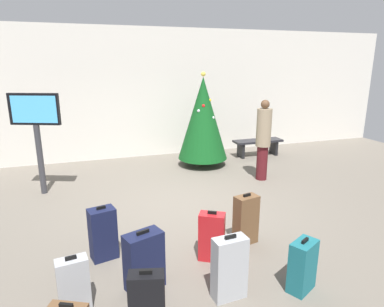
{
  "coord_description": "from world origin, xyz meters",
  "views": [
    {
      "loc": [
        -1.68,
        -5.64,
        2.64
      ],
      "look_at": [
        0.32,
        0.44,
        0.9
      ],
      "focal_mm": 31.27,
      "sensor_mm": 36.0,
      "label": 1
    }
  ],
  "objects_px": {
    "suitcase_1": "(74,285)",
    "suitcase_4": "(103,234)",
    "holiday_tree": "(203,118)",
    "suitcase_6": "(302,266)",
    "waiting_bench": "(258,144)",
    "suitcase_3": "(229,268)",
    "flight_info_kiosk": "(36,123)",
    "traveller_0": "(263,138)",
    "suitcase_7": "(212,237)",
    "suitcase_0": "(246,220)",
    "suitcase_5": "(144,261)"
  },
  "relations": [
    {
      "from": "traveller_0",
      "to": "suitcase_1",
      "type": "bearing_deg",
      "value": -142.24
    },
    {
      "from": "suitcase_7",
      "to": "suitcase_1",
      "type": "bearing_deg",
      "value": -165.63
    },
    {
      "from": "suitcase_1",
      "to": "traveller_0",
      "type": "bearing_deg",
      "value": 37.76
    },
    {
      "from": "suitcase_6",
      "to": "suitcase_4",
      "type": "bearing_deg",
      "value": 146.68
    },
    {
      "from": "traveller_0",
      "to": "suitcase_6",
      "type": "relative_size",
      "value": 2.75
    },
    {
      "from": "traveller_0",
      "to": "suitcase_4",
      "type": "height_order",
      "value": "traveller_0"
    },
    {
      "from": "suitcase_0",
      "to": "flight_info_kiosk",
      "type": "bearing_deg",
      "value": 134.78
    },
    {
      "from": "suitcase_4",
      "to": "suitcase_6",
      "type": "distance_m",
      "value": 2.63
    },
    {
      "from": "suitcase_0",
      "to": "suitcase_1",
      "type": "xyz_separation_m",
      "value": [
        -2.43,
        -0.71,
        -0.06
      ]
    },
    {
      "from": "holiday_tree",
      "to": "waiting_bench",
      "type": "bearing_deg",
      "value": 10.69
    },
    {
      "from": "waiting_bench",
      "to": "suitcase_3",
      "type": "bearing_deg",
      "value": -121.86
    },
    {
      "from": "traveller_0",
      "to": "suitcase_5",
      "type": "height_order",
      "value": "traveller_0"
    },
    {
      "from": "traveller_0",
      "to": "suitcase_3",
      "type": "height_order",
      "value": "traveller_0"
    },
    {
      "from": "holiday_tree",
      "to": "suitcase_3",
      "type": "height_order",
      "value": "holiday_tree"
    },
    {
      "from": "flight_info_kiosk",
      "to": "traveller_0",
      "type": "bearing_deg",
      "value": -7.71
    },
    {
      "from": "suitcase_0",
      "to": "suitcase_4",
      "type": "relative_size",
      "value": 1.02
    },
    {
      "from": "suitcase_0",
      "to": "suitcase_1",
      "type": "height_order",
      "value": "suitcase_0"
    },
    {
      "from": "flight_info_kiosk",
      "to": "suitcase_7",
      "type": "bearing_deg",
      "value": -54.04
    },
    {
      "from": "suitcase_0",
      "to": "holiday_tree",
      "type": "bearing_deg",
      "value": 79.31
    },
    {
      "from": "traveller_0",
      "to": "suitcase_0",
      "type": "xyz_separation_m",
      "value": [
        -1.67,
        -2.47,
        -0.61
      ]
    },
    {
      "from": "traveller_0",
      "to": "suitcase_0",
      "type": "bearing_deg",
      "value": -124.11
    },
    {
      "from": "flight_info_kiosk",
      "to": "suitcase_7",
      "type": "height_order",
      "value": "flight_info_kiosk"
    },
    {
      "from": "holiday_tree",
      "to": "suitcase_4",
      "type": "distance_m",
      "value": 4.74
    },
    {
      "from": "traveller_0",
      "to": "suitcase_1",
      "type": "height_order",
      "value": "traveller_0"
    },
    {
      "from": "suitcase_3",
      "to": "suitcase_6",
      "type": "xyz_separation_m",
      "value": [
        0.88,
        -0.15,
        -0.06
      ]
    },
    {
      "from": "waiting_bench",
      "to": "suitcase_3",
      "type": "xyz_separation_m",
      "value": [
        -3.32,
        -5.35,
        0.02
      ]
    },
    {
      "from": "holiday_tree",
      "to": "traveller_0",
      "type": "relative_size",
      "value": 1.31
    },
    {
      "from": "suitcase_5",
      "to": "suitcase_0",
      "type": "bearing_deg",
      "value": 19.31
    },
    {
      "from": "waiting_bench",
      "to": "flight_info_kiosk",
      "type": "bearing_deg",
      "value": -168.17
    },
    {
      "from": "suitcase_0",
      "to": "suitcase_3",
      "type": "bearing_deg",
      "value": -125.32
    },
    {
      "from": "waiting_bench",
      "to": "suitcase_1",
      "type": "relative_size",
      "value": 2.16
    },
    {
      "from": "suitcase_1",
      "to": "suitcase_4",
      "type": "bearing_deg",
      "value": 68.56
    },
    {
      "from": "suitcase_5",
      "to": "suitcase_6",
      "type": "xyz_separation_m",
      "value": [
        1.77,
        -0.63,
        -0.04
      ]
    },
    {
      "from": "suitcase_6",
      "to": "suitcase_3",
      "type": "bearing_deg",
      "value": 170.23
    },
    {
      "from": "suitcase_0",
      "to": "suitcase_6",
      "type": "distance_m",
      "value": 1.21
    },
    {
      "from": "suitcase_4",
      "to": "suitcase_6",
      "type": "height_order",
      "value": "suitcase_4"
    },
    {
      "from": "suitcase_6",
      "to": "suitcase_1",
      "type": "bearing_deg",
      "value": 169.28
    },
    {
      "from": "suitcase_1",
      "to": "suitcase_4",
      "type": "xyz_separation_m",
      "value": [
        0.38,
        0.96,
        0.05
      ]
    },
    {
      "from": "flight_info_kiosk",
      "to": "suitcase_4",
      "type": "distance_m",
      "value": 3.25
    },
    {
      "from": "flight_info_kiosk",
      "to": "traveller_0",
      "type": "height_order",
      "value": "flight_info_kiosk"
    },
    {
      "from": "suitcase_5",
      "to": "traveller_0",
      "type": "bearing_deg",
      "value": 42.59
    },
    {
      "from": "suitcase_0",
      "to": "suitcase_5",
      "type": "relative_size",
      "value": 1.04
    },
    {
      "from": "flight_info_kiosk",
      "to": "suitcase_4",
      "type": "xyz_separation_m",
      "value": [
        1.03,
        -2.87,
        -1.11
      ]
    },
    {
      "from": "suitcase_1",
      "to": "suitcase_7",
      "type": "relative_size",
      "value": 0.92
    },
    {
      "from": "suitcase_3",
      "to": "suitcase_6",
      "type": "distance_m",
      "value": 0.89
    },
    {
      "from": "flight_info_kiosk",
      "to": "suitcase_1",
      "type": "relative_size",
      "value": 3.11
    },
    {
      "from": "suitcase_7",
      "to": "waiting_bench",
      "type": "bearing_deg",
      "value": 54.67
    },
    {
      "from": "holiday_tree",
      "to": "suitcase_6",
      "type": "height_order",
      "value": "holiday_tree"
    },
    {
      "from": "holiday_tree",
      "to": "suitcase_1",
      "type": "relative_size",
      "value": 3.65
    },
    {
      "from": "flight_info_kiosk",
      "to": "suitcase_7",
      "type": "xyz_separation_m",
      "value": [
        2.44,
        -3.37,
        -1.14
      ]
    }
  ]
}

